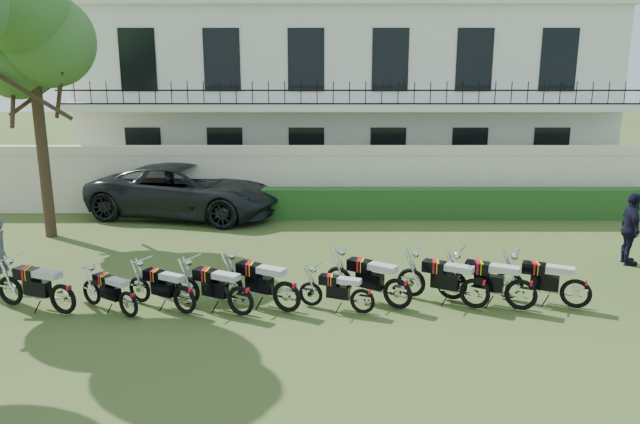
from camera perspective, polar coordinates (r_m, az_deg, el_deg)
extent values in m
plane|color=#3C5120|center=(13.86, 4.14, -7.97)|extent=(100.00, 100.00, 0.00)
cube|color=#F0E5CA|center=(21.27, 2.70, 2.60)|extent=(30.00, 0.30, 2.00)
cube|color=#F0E5CA|center=(21.07, 2.74, 5.66)|extent=(30.00, 0.35, 0.30)
cube|color=#244719|center=(20.66, 5.55, 0.79)|extent=(18.00, 0.60, 1.00)
cube|color=silver|center=(26.91, 2.18, 10.33)|extent=(20.00, 8.00, 7.00)
cube|color=silver|center=(26.94, 2.26, 18.21)|extent=(20.40, 8.40, 0.40)
cube|color=silver|center=(22.22, 2.62, 9.59)|extent=(20.00, 1.40, 0.25)
cube|color=black|center=(21.54, 2.72, 11.05)|extent=(20.00, 0.05, 0.05)
cube|color=black|center=(21.56, 2.70, 9.86)|extent=(20.00, 0.05, 0.05)
cube|color=black|center=(24.03, -15.74, 4.85)|extent=(1.30, 0.12, 2.20)
cube|color=black|center=(23.77, -16.30, 13.20)|extent=(1.30, 0.12, 2.20)
cube|color=black|center=(23.40, -8.63, 4.98)|extent=(1.30, 0.12, 2.20)
cube|color=black|center=(23.13, -8.95, 13.58)|extent=(1.30, 0.12, 2.20)
cube|color=black|center=(23.14, -1.23, 5.03)|extent=(1.30, 0.12, 2.20)
cube|color=black|center=(22.86, -1.28, 13.73)|extent=(1.30, 0.12, 2.20)
cube|color=black|center=(23.26, 6.20, 5.00)|extent=(1.30, 0.12, 2.20)
cube|color=black|center=(22.99, 6.43, 13.65)|extent=(1.30, 0.12, 2.20)
cube|color=black|center=(23.77, 13.44, 4.89)|extent=(1.30, 0.12, 2.20)
cube|color=black|center=(23.50, 13.92, 13.35)|extent=(1.30, 0.12, 2.20)
cube|color=black|center=(24.63, 20.26, 4.72)|extent=(1.30, 0.12, 2.20)
cube|color=black|center=(24.38, 20.96, 12.86)|extent=(1.30, 0.12, 2.20)
cylinder|color=#473323|center=(19.72, -24.05, 5.31)|extent=(0.32, 0.32, 5.25)
sphere|color=#3B6327|center=(19.59, -23.59, 14.14)|extent=(2.60, 2.60, 2.60)
sphere|color=#3B6327|center=(20.09, -26.01, 12.37)|extent=(2.20, 2.20, 2.20)
sphere|color=#3B6327|center=(19.10, -25.53, 16.26)|extent=(2.40, 2.40, 2.40)
torus|color=black|center=(13.50, -20.22, -7.98)|extent=(0.65, 0.32, 0.65)
torus|color=black|center=(14.40, -24.50, -7.01)|extent=(0.65, 0.32, 0.65)
cube|color=black|center=(13.85, -22.33, -6.90)|extent=(0.62, 0.38, 0.32)
cube|color=black|center=(13.92, -23.19, -5.62)|extent=(0.55, 0.43, 0.24)
cube|color=red|center=(13.91, -23.20, -5.58)|extent=(0.09, 0.29, 0.25)
cube|color=#E0AF0B|center=(13.87, -23.00, -5.62)|extent=(0.05, 0.29, 0.25)
cube|color=#B5B5B5|center=(13.55, -21.54, -5.78)|extent=(0.64, 0.44, 0.13)
cylinder|color=silver|center=(14.05, -24.34, -4.17)|extent=(0.25, 0.62, 0.03)
torus|color=black|center=(12.94, -15.43, -8.80)|extent=(0.50, 0.38, 0.55)
torus|color=black|center=(13.81, -18.67, -7.58)|extent=(0.50, 0.38, 0.55)
cube|color=black|center=(13.28, -17.02, -7.67)|extent=(0.51, 0.41, 0.27)
cube|color=black|center=(13.35, -17.67, -6.48)|extent=(0.47, 0.42, 0.20)
cube|color=red|center=(13.35, -17.67, -6.44)|extent=(0.13, 0.26, 0.21)
cube|color=#E0AF0B|center=(13.31, -17.52, -6.50)|extent=(0.10, 0.25, 0.21)
cube|color=#B5B5B5|center=(13.01, -16.42, -6.77)|extent=(0.54, 0.46, 0.11)
cylinder|color=silver|center=(13.49, -18.52, -5.12)|extent=(0.33, 0.47, 0.03)
torus|color=black|center=(12.87, -10.14, -8.55)|extent=(0.56, 0.36, 0.59)
torus|color=black|center=(13.64, -14.27, -7.44)|extent=(0.56, 0.36, 0.59)
cube|color=black|center=(13.16, -12.14, -7.44)|extent=(0.55, 0.41, 0.29)
cube|color=black|center=(13.21, -12.93, -6.20)|extent=(0.50, 0.43, 0.21)
cube|color=red|center=(13.21, -12.93, -6.16)|extent=(0.12, 0.27, 0.22)
cube|color=#E0AF0B|center=(13.17, -12.74, -6.21)|extent=(0.09, 0.26, 0.22)
cube|color=#B5B5B5|center=(12.90, -11.33, -6.43)|extent=(0.58, 0.46, 0.12)
cylinder|color=silver|center=(13.32, -13.99, -4.78)|extent=(0.30, 0.52, 0.03)
torus|color=black|center=(12.61, -4.69, -8.74)|extent=(0.61, 0.36, 0.63)
torus|color=black|center=(13.31, -9.72, -7.66)|extent=(0.61, 0.36, 0.63)
cube|color=black|center=(12.86, -7.10, -7.59)|extent=(0.59, 0.42, 0.31)
cube|color=black|center=(12.89, -8.03, -6.25)|extent=(0.54, 0.45, 0.23)
cube|color=red|center=(12.88, -8.03, -6.20)|extent=(0.11, 0.29, 0.24)
cube|color=#E0AF0B|center=(12.85, -7.80, -6.25)|extent=(0.08, 0.28, 0.24)
cube|color=#B5B5B5|center=(12.60, -6.07, -6.46)|extent=(0.62, 0.47, 0.12)
cylinder|color=silver|center=(12.97, -9.29, -4.72)|extent=(0.30, 0.57, 0.03)
torus|color=black|center=(12.70, -0.25, -8.43)|extent=(0.64, 0.40, 0.67)
torus|color=black|center=(13.38, -5.73, -7.31)|extent=(0.64, 0.40, 0.67)
cube|color=black|center=(12.94, -2.86, -7.23)|extent=(0.63, 0.45, 0.33)
cube|color=black|center=(12.95, -3.85, -5.81)|extent=(0.57, 0.48, 0.24)
cube|color=red|center=(12.95, -3.85, -5.76)|extent=(0.13, 0.31, 0.25)
cube|color=#E0AF0B|center=(12.92, -3.60, -5.81)|extent=(0.09, 0.30, 0.25)
cube|color=#B5B5B5|center=(12.68, -1.71, -6.02)|extent=(0.66, 0.51, 0.13)
cylinder|color=silver|center=(13.03, -5.20, -4.19)|extent=(0.33, 0.60, 0.03)
torus|color=black|center=(12.86, 6.37, -8.55)|extent=(0.53, 0.26, 0.54)
torus|color=black|center=(13.16, 1.49, -7.92)|extent=(0.53, 0.26, 0.54)
cube|color=black|center=(12.93, 4.10, -7.72)|extent=(0.51, 0.32, 0.26)
cube|color=black|center=(12.90, 3.25, -6.63)|extent=(0.45, 0.35, 0.19)
cube|color=red|center=(12.90, 3.25, -6.59)|extent=(0.07, 0.24, 0.20)
cube|color=#E0AF0B|center=(12.89, 3.47, -6.62)|extent=(0.05, 0.24, 0.20)
cube|color=#B5B5B5|center=(12.78, 5.14, -6.71)|extent=(0.53, 0.37, 0.11)
cylinder|color=silver|center=(12.90, 2.06, -5.38)|extent=(0.21, 0.50, 0.03)
torus|color=black|center=(13.00, 9.97, -8.10)|extent=(0.62, 0.44, 0.67)
torus|color=black|center=(13.56, 4.35, -6.99)|extent=(0.62, 0.44, 0.67)
cube|color=black|center=(13.18, 7.34, -6.92)|extent=(0.62, 0.49, 0.33)
cube|color=black|center=(13.18, 6.38, -5.51)|extent=(0.57, 0.51, 0.24)
cube|color=red|center=(13.18, 6.38, -5.47)|extent=(0.15, 0.31, 0.25)
cube|color=#E0AF0B|center=(13.15, 6.64, -5.52)|extent=(0.12, 0.30, 0.25)
cube|color=#B5B5B5|center=(12.95, 8.58, -5.74)|extent=(0.65, 0.55, 0.13)
cylinder|color=silver|center=(13.23, 5.04, -3.91)|extent=(0.38, 0.58, 0.03)
torus|color=black|center=(13.46, 16.86, -7.76)|extent=(0.63, 0.39, 0.66)
torus|color=black|center=(13.75, 11.10, -6.94)|extent=(0.63, 0.39, 0.66)
cube|color=black|center=(13.52, 14.21, -6.75)|extent=(0.61, 0.45, 0.32)
cube|color=black|center=(13.48, 13.26, -5.44)|extent=(0.56, 0.47, 0.24)
cube|color=red|center=(13.47, 13.26, -5.40)|extent=(0.12, 0.30, 0.25)
cube|color=#E0AF0B|center=(13.46, 13.53, -5.44)|extent=(0.09, 0.30, 0.25)
cube|color=#B5B5B5|center=(13.35, 15.51, -5.57)|extent=(0.64, 0.50, 0.13)
cylinder|color=silver|center=(13.46, 11.92, -3.95)|extent=(0.33, 0.59, 0.03)
torus|color=black|center=(13.71, 20.89, -7.64)|extent=(0.66, 0.37, 0.68)
torus|color=black|center=(13.83, 14.90, -6.99)|extent=(0.66, 0.37, 0.68)
cube|color=black|center=(13.69, 18.16, -6.70)|extent=(0.64, 0.43, 0.33)
cube|color=black|center=(13.62, 17.19, -5.40)|extent=(0.57, 0.47, 0.24)
cube|color=red|center=(13.61, 17.19, -5.36)|extent=(0.11, 0.30, 0.26)
cube|color=#E0AF0B|center=(13.61, 17.47, -5.39)|extent=(0.08, 0.30, 0.26)
cube|color=#B5B5B5|center=(13.56, 19.53, -5.47)|extent=(0.67, 0.49, 0.13)
cylinder|color=silver|center=(13.56, 15.80, -3.91)|extent=(0.30, 0.62, 0.03)
torus|color=black|center=(14.27, 25.10, -7.29)|extent=(0.63, 0.35, 0.64)
torus|color=black|center=(14.28, 19.58, -6.75)|extent=(0.63, 0.35, 0.64)
cube|color=black|center=(14.20, 22.61, -6.45)|extent=(0.61, 0.41, 0.32)
cube|color=black|center=(14.12, 21.73, -5.27)|extent=(0.54, 0.44, 0.23)
cube|color=red|center=(14.11, 21.73, -5.23)|extent=(0.10, 0.29, 0.24)
cube|color=#E0AF0B|center=(14.11, 21.99, -5.26)|extent=(0.07, 0.29, 0.24)
cube|color=#B5B5B5|center=(14.10, 23.89, -5.32)|extent=(0.63, 0.46, 0.13)
cylinder|color=silver|center=(14.03, 20.47, -3.91)|extent=(0.28, 0.59, 0.03)
imported|color=black|center=(21.25, -12.17, 1.96)|extent=(6.82, 4.25, 1.76)
imported|color=black|center=(17.70, 26.53, -1.39)|extent=(0.62, 1.16, 1.87)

